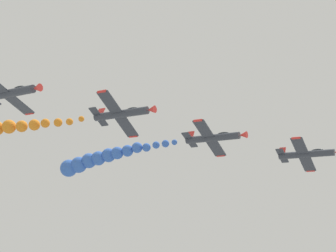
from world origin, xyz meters
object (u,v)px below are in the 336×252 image
object	(u,v)px
airplane_left_outer	(10,93)
airplane_left_inner	(213,138)
airplane_lead	(307,154)
airplane_right_inner	(122,114)

from	to	relation	value
airplane_left_outer	airplane_left_inner	bearing A→B (deg)	143.59
airplane_left_inner	airplane_left_outer	world-z (taller)	airplane_left_outer
airplane_lead	airplane_left_outer	bearing A→B (deg)	-39.19
airplane_lead	airplane_left_inner	xyz separation A→B (m)	(11.65, -11.41, 1.96)
airplane_right_inner	airplane_left_outer	bearing A→B (deg)	-41.41
airplane_lead	airplane_right_inner	xyz separation A→B (m)	(24.83, -19.48, 4.12)
airplane_left_inner	airplane_right_inner	world-z (taller)	airplane_right_inner
airplane_right_inner	airplane_left_outer	world-z (taller)	airplane_left_outer
airplane_lead	airplane_left_inner	bearing A→B (deg)	-44.41
airplane_right_inner	airplane_lead	bearing A→B (deg)	141.88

